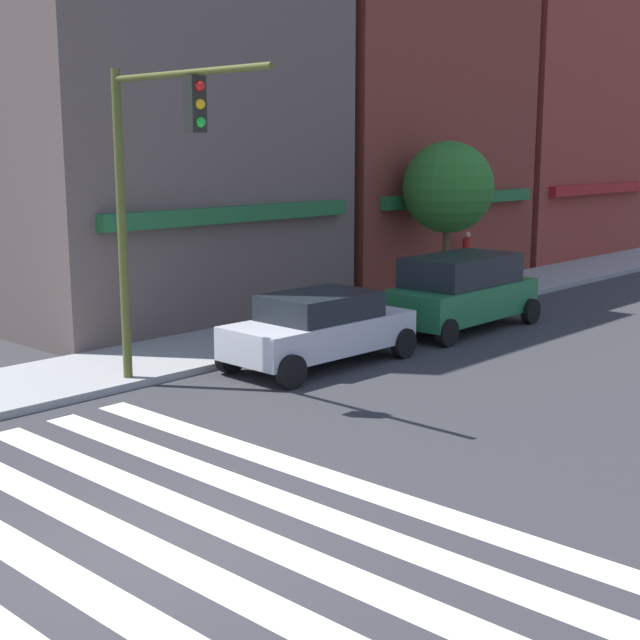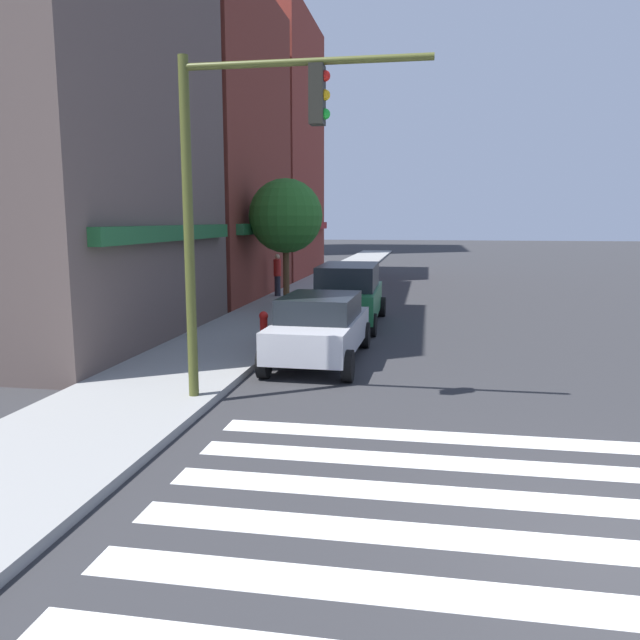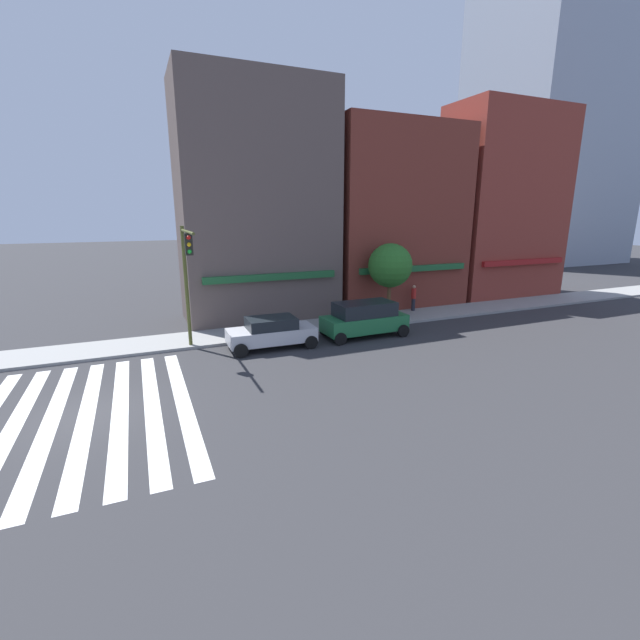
{
  "view_description": "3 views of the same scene",
  "coord_description": "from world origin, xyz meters",
  "px_view_note": "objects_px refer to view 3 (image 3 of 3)",
  "views": [
    {
      "loc": [
        -5.76,
        -8.12,
        4.61
      ],
      "look_at": [
        8.02,
        4.7,
        1.0
      ],
      "focal_mm": 50.0,
      "sensor_mm": 36.0,
      "label": 1
    },
    {
      "loc": [
        -6.32,
        2.22,
        3.34
      ],
      "look_at": [
        8.02,
        4.7,
        1.0
      ],
      "focal_mm": 35.0,
      "sensor_mm": 36.0,
      "label": 2
    },
    {
      "loc": [
        2.06,
        -15.41,
        6.7
      ],
      "look_at": [
        10.7,
        4.7,
        1.2
      ],
      "focal_mm": 24.0,
      "sensor_mm": 36.0,
      "label": 3
    }
  ],
  "objects_px": {
    "pedestrian_red_jacket": "(414,297)",
    "street_tree": "(390,266)",
    "suv_green": "(364,318)",
    "fire_hydrant": "(284,326)",
    "sedan_silver": "(271,332)",
    "traffic_signal": "(187,269)"
  },
  "relations": [
    {
      "from": "pedestrian_red_jacket",
      "to": "suv_green",
      "type": "bearing_deg",
      "value": -64.4
    },
    {
      "from": "traffic_signal",
      "to": "pedestrian_red_jacket",
      "type": "relative_size",
      "value": 3.45
    },
    {
      "from": "sedan_silver",
      "to": "suv_green",
      "type": "bearing_deg",
      "value": 1.29
    },
    {
      "from": "traffic_signal",
      "to": "street_tree",
      "type": "xyz_separation_m",
      "value": [
        12.47,
        2.07,
        -0.67
      ]
    },
    {
      "from": "sedan_silver",
      "to": "pedestrian_red_jacket",
      "type": "relative_size",
      "value": 2.51
    },
    {
      "from": "sedan_silver",
      "to": "street_tree",
      "type": "bearing_deg",
      "value": 19.17
    },
    {
      "from": "street_tree",
      "to": "sedan_silver",
      "type": "bearing_deg",
      "value": -162.12
    },
    {
      "from": "fire_hydrant",
      "to": "street_tree",
      "type": "distance_m",
      "value": 8.08
    },
    {
      "from": "sedan_silver",
      "to": "fire_hydrant",
      "type": "xyz_separation_m",
      "value": [
        1.21,
        1.7,
        -0.23
      ]
    },
    {
      "from": "sedan_silver",
      "to": "suv_green",
      "type": "relative_size",
      "value": 0.94
    },
    {
      "from": "sedan_silver",
      "to": "fire_hydrant",
      "type": "distance_m",
      "value": 2.1
    },
    {
      "from": "pedestrian_red_jacket",
      "to": "street_tree",
      "type": "distance_m",
      "value": 3.68
    },
    {
      "from": "traffic_signal",
      "to": "fire_hydrant",
      "type": "relative_size",
      "value": 7.24
    },
    {
      "from": "traffic_signal",
      "to": "fire_hydrant",
      "type": "xyz_separation_m",
      "value": [
        5.0,
        0.97,
        -3.53
      ]
    },
    {
      "from": "traffic_signal",
      "to": "pedestrian_red_jacket",
      "type": "height_order",
      "value": "traffic_signal"
    },
    {
      "from": "sedan_silver",
      "to": "fire_hydrant",
      "type": "height_order",
      "value": "sedan_silver"
    },
    {
      "from": "sedan_silver",
      "to": "pedestrian_red_jacket",
      "type": "distance_m",
      "value": 11.9
    },
    {
      "from": "suv_green",
      "to": "pedestrian_red_jacket",
      "type": "bearing_deg",
      "value": 31.21
    },
    {
      "from": "suv_green",
      "to": "pedestrian_red_jacket",
      "type": "height_order",
      "value": "suv_green"
    },
    {
      "from": "fire_hydrant",
      "to": "traffic_signal",
      "type": "bearing_deg",
      "value": -169.02
    },
    {
      "from": "suv_green",
      "to": "street_tree",
      "type": "xyz_separation_m",
      "value": [
        3.32,
        2.8,
        2.45
      ]
    },
    {
      "from": "suv_green",
      "to": "fire_hydrant",
      "type": "bearing_deg",
      "value": 156.41
    }
  ]
}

